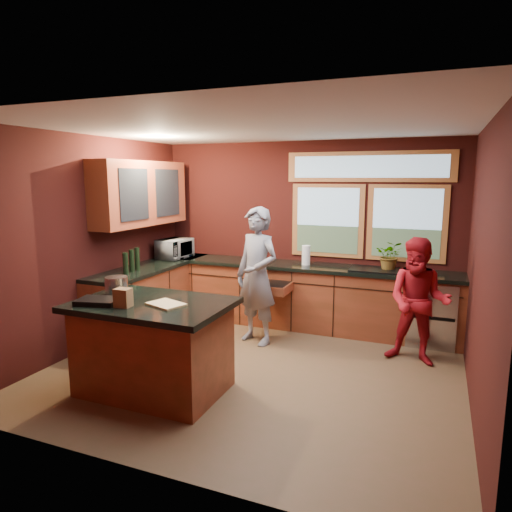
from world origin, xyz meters
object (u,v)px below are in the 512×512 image
Objects in this scene: person_red at (419,302)px; cutting_board at (166,304)px; person_grey at (257,276)px; stock_pot at (116,285)px; island at (154,346)px.

cutting_board is (-2.26, -1.81, 0.21)m from person_red.
person_grey is 1.85m from stock_pot.
island is 0.86× the size of person_grey.
cutting_board is (-0.26, -1.75, 0.05)m from person_grey.
person_grey is 5.15× the size of cutting_board.
cutting_board is at bearing -14.93° from stock_pot.
stock_pot is (-0.55, 0.15, 0.56)m from island.
cutting_board reaches higher than island.
stock_pot reaches higher than island.
island is at bearing -83.85° from person_grey.
person_red is 2.90m from cutting_board.
person_grey reaches higher than island.
stock_pot is (-3.01, -1.61, 0.29)m from person_red.
stock_pot is (-0.75, 0.20, 0.08)m from cutting_board.
cutting_board is at bearing -77.17° from person_grey.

